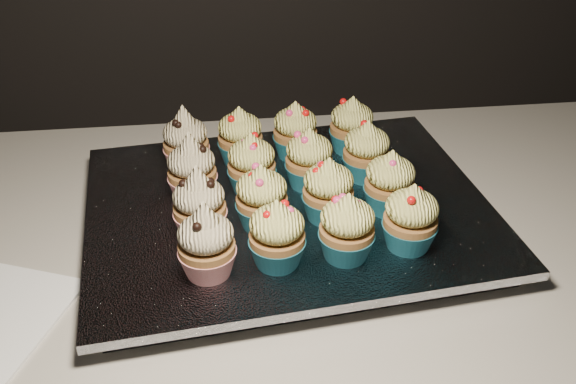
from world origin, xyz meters
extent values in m
cube|color=beige|center=(0.00, 1.70, 0.88)|extent=(2.44, 0.64, 0.04)
cube|color=black|center=(-0.17, 1.69, 0.91)|extent=(0.50, 0.40, 0.02)
cube|color=silver|center=(-0.17, 1.69, 0.93)|extent=(0.54, 0.44, 0.01)
cone|color=red|center=(-0.27, 1.57, 0.95)|extent=(0.06, 0.06, 0.03)
ellipsoid|color=beige|center=(-0.27, 1.57, 0.99)|extent=(0.06, 0.06, 0.04)
cone|color=beige|center=(-0.27, 1.57, 1.02)|extent=(0.03, 0.03, 0.03)
cone|color=#1B6A82|center=(-0.19, 1.57, 0.95)|extent=(0.06, 0.06, 0.03)
ellipsoid|color=#FFF980|center=(-0.19, 1.57, 0.99)|extent=(0.06, 0.06, 0.04)
cone|color=#FFF980|center=(-0.19, 1.57, 1.01)|extent=(0.03, 0.03, 0.02)
cone|color=#1B6A82|center=(-0.12, 1.58, 0.95)|extent=(0.06, 0.06, 0.03)
ellipsoid|color=#FFF980|center=(-0.12, 1.58, 0.99)|extent=(0.06, 0.06, 0.04)
cone|color=#FFF980|center=(-0.12, 1.58, 1.01)|extent=(0.03, 0.03, 0.02)
cone|color=#1B6A82|center=(-0.04, 1.59, 0.95)|extent=(0.06, 0.06, 0.03)
ellipsoid|color=#FFF980|center=(-0.04, 1.59, 0.99)|extent=(0.06, 0.06, 0.04)
cone|color=#FFF980|center=(-0.04, 1.59, 1.01)|extent=(0.03, 0.03, 0.02)
cone|color=red|center=(-0.28, 1.64, 0.95)|extent=(0.06, 0.06, 0.03)
ellipsoid|color=beige|center=(-0.28, 1.64, 0.99)|extent=(0.06, 0.06, 0.04)
cone|color=beige|center=(-0.28, 1.64, 1.02)|extent=(0.03, 0.03, 0.03)
cone|color=#1B6A82|center=(-0.20, 1.65, 0.95)|extent=(0.06, 0.06, 0.03)
ellipsoid|color=#FFF980|center=(-0.20, 1.65, 0.99)|extent=(0.06, 0.06, 0.04)
cone|color=#FFF980|center=(-0.20, 1.65, 1.01)|extent=(0.03, 0.03, 0.02)
cone|color=#1B6A82|center=(-0.12, 1.65, 0.95)|extent=(0.06, 0.06, 0.03)
ellipsoid|color=#FFF980|center=(-0.12, 1.65, 0.99)|extent=(0.06, 0.06, 0.04)
cone|color=#FFF980|center=(-0.12, 1.65, 1.01)|extent=(0.03, 0.03, 0.02)
cone|color=#1B6A82|center=(-0.05, 1.66, 0.95)|extent=(0.06, 0.06, 0.03)
ellipsoid|color=#FFF980|center=(-0.05, 1.66, 0.99)|extent=(0.06, 0.06, 0.04)
cone|color=#FFF980|center=(-0.05, 1.66, 1.01)|extent=(0.03, 0.03, 0.02)
cone|color=red|center=(-0.29, 1.72, 0.95)|extent=(0.06, 0.06, 0.03)
ellipsoid|color=beige|center=(-0.29, 1.72, 0.99)|extent=(0.06, 0.06, 0.04)
cone|color=beige|center=(-0.29, 1.72, 1.02)|extent=(0.03, 0.03, 0.03)
cone|color=#1B6A82|center=(-0.21, 1.73, 0.95)|extent=(0.06, 0.06, 0.03)
ellipsoid|color=#FFF980|center=(-0.21, 1.73, 0.99)|extent=(0.06, 0.06, 0.04)
cone|color=#FFF980|center=(-0.21, 1.73, 1.01)|extent=(0.03, 0.03, 0.02)
cone|color=#1B6A82|center=(-0.14, 1.73, 0.95)|extent=(0.06, 0.06, 0.03)
ellipsoid|color=#FFF980|center=(-0.14, 1.73, 0.99)|extent=(0.06, 0.06, 0.04)
cone|color=#FFF980|center=(-0.14, 1.73, 1.01)|extent=(0.03, 0.03, 0.02)
cone|color=#1B6A82|center=(-0.06, 1.74, 0.95)|extent=(0.06, 0.06, 0.03)
ellipsoid|color=#FFF980|center=(-0.06, 1.74, 0.99)|extent=(0.06, 0.06, 0.04)
cone|color=#FFF980|center=(-0.06, 1.74, 1.01)|extent=(0.03, 0.03, 0.02)
cone|color=red|center=(-0.30, 1.80, 0.95)|extent=(0.06, 0.06, 0.03)
ellipsoid|color=beige|center=(-0.30, 1.80, 0.99)|extent=(0.06, 0.06, 0.04)
cone|color=beige|center=(-0.30, 1.80, 1.02)|extent=(0.03, 0.03, 0.03)
cone|color=#1B6A82|center=(-0.22, 1.80, 0.95)|extent=(0.06, 0.06, 0.03)
ellipsoid|color=#FFF980|center=(-0.22, 1.80, 0.99)|extent=(0.06, 0.06, 0.04)
cone|color=#FFF980|center=(-0.22, 1.80, 1.01)|extent=(0.03, 0.03, 0.02)
cone|color=#1B6A82|center=(-0.14, 1.81, 0.95)|extent=(0.06, 0.06, 0.03)
ellipsoid|color=#FFF980|center=(-0.14, 1.81, 0.99)|extent=(0.06, 0.06, 0.04)
cone|color=#FFF980|center=(-0.14, 1.81, 1.01)|extent=(0.03, 0.03, 0.02)
cone|color=#1B6A82|center=(-0.06, 1.82, 0.95)|extent=(0.06, 0.06, 0.03)
ellipsoid|color=#FFF980|center=(-0.06, 1.82, 0.99)|extent=(0.06, 0.06, 0.04)
cone|color=#FFF980|center=(-0.06, 1.82, 1.01)|extent=(0.03, 0.03, 0.02)
camera|label=1|loc=(-0.25, 1.02, 1.39)|focal=40.00mm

